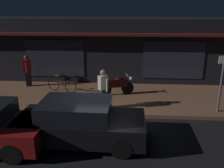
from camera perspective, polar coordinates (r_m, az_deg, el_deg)
The scene contains 9 objects.
ground_plane at distance 8.93m, azimuth -1.75°, elevation -10.61°, with size 60.00×60.00×0.00m, color black.
sidewalk_slab at distance 11.61m, azimuth -0.33°, elevation -3.18°, with size 18.00×4.00×0.15m, color brown.
storefront_building at distance 14.42m, azimuth 0.65°, elevation 8.17°, with size 18.00×3.30×3.60m.
motorcycle at distance 11.62m, azimuth 1.23°, elevation -0.16°, with size 1.67×0.68×0.97m.
bicycle_parked at distance 12.30m, azimuth -11.71°, elevation -0.19°, with size 1.59×0.62×0.91m.
person_photographer at distance 13.52m, azimuth -19.23°, elevation 3.12°, with size 0.42×0.61×1.67m.
person_bystander at distance 9.95m, azimuth -2.12°, elevation -1.03°, with size 0.49×0.50×1.67m.
sign_post at distance 10.41m, azimuth 24.43°, elevation 0.97°, with size 0.44×0.09×2.40m.
parked_car_across at distance 7.95m, azimuth -7.68°, elevation -8.87°, with size 4.13×1.84×1.42m.
Camera 1 is at (0.80, -7.79, 4.28)m, focal length 38.86 mm.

